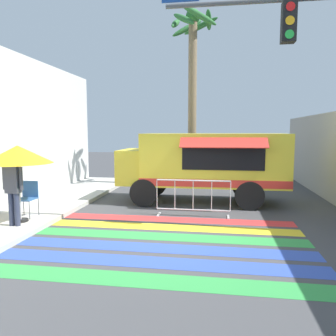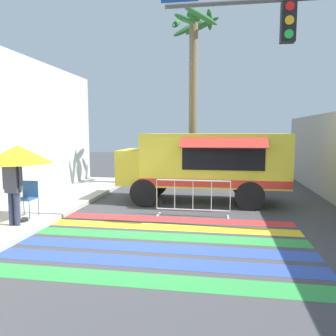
{
  "view_description": "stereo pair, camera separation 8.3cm",
  "coord_description": "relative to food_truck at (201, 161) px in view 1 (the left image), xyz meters",
  "views": [
    {
      "loc": [
        1.13,
        -7.77,
        2.44
      ],
      "look_at": [
        -0.41,
        2.33,
        1.31
      ],
      "focal_mm": 35.0,
      "sensor_mm": 36.0,
      "label": 1
    },
    {
      "loc": [
        1.21,
        -7.75,
        2.44
      ],
      "look_at": [
        -0.41,
        2.33,
        1.31
      ],
      "focal_mm": 35.0,
      "sensor_mm": 36.0,
      "label": 2
    }
  ],
  "objects": [
    {
      "name": "vendor_person",
      "position": [
        -4.38,
        -4.04,
        -0.3
      ],
      "size": [
        0.53,
        0.23,
        1.74
      ],
      "rotation": [
        0.0,
        0.0,
        -0.1
      ],
      "color": "#2D3347",
      "rests_on": "sidewalk_left"
    },
    {
      "name": "food_truck",
      "position": [
        0.0,
        0.0,
        0.0
      ],
      "size": [
        5.63,
        2.54,
        2.38
      ],
      "color": "yellow",
      "rests_on": "ground_plane"
    },
    {
      "name": "crosswalk_painted",
      "position": [
        -0.57,
        -4.32,
        -1.43
      ],
      "size": [
        6.4,
        4.36,
        0.01
      ],
      "color": "green",
      "rests_on": "ground_plane"
    },
    {
      "name": "barricade_front",
      "position": [
        -0.12,
        -1.97,
        -0.9
      ],
      "size": [
        2.15,
        0.44,
        1.07
      ],
      "color": "#B7BABF",
      "rests_on": "ground_plane"
    },
    {
      "name": "ground_plane",
      "position": [
        -0.57,
        -3.5,
        -1.43
      ],
      "size": [
        60.0,
        60.0,
        0.0
      ],
      "primitive_type": "plane",
      "color": "#424244"
    },
    {
      "name": "folding_chair",
      "position": [
        -4.57,
        -3.12,
        -0.72
      ],
      "size": [
        0.47,
        0.47,
        0.96
      ],
      "rotation": [
        0.0,
        0.0,
        -0.02
      ],
      "color": "#4C4C51",
      "rests_on": "sidewalk_left"
    },
    {
      "name": "traffic_signal_pole",
      "position": [
        2.72,
        -3.11,
        2.56
      ],
      "size": [
        4.57,
        0.29,
        5.8
      ],
      "color": "#515456",
      "rests_on": "ground_plane"
    },
    {
      "name": "patio_umbrella",
      "position": [
        -4.46,
        -3.66,
        0.43
      ],
      "size": [
        1.73,
        1.73,
        1.97
      ],
      "color": "black",
      "rests_on": "sidewalk_left"
    },
    {
      "name": "palm_tree",
      "position": [
        -0.55,
        2.89,
        3.65
      ],
      "size": [
        2.11,
        2.29,
        7.5
      ],
      "color": "#7A664C",
      "rests_on": "ground_plane"
    }
  ]
}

